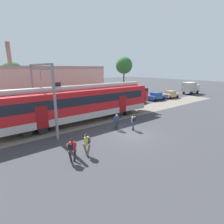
{
  "coord_description": "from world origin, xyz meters",
  "views": [
    {
      "loc": [
        -11.33,
        -11.29,
        6.15
      ],
      "look_at": [
        -0.11,
        2.78,
        1.6
      ],
      "focal_mm": 28.0,
      "sensor_mm": 36.0,
      "label": 1
    }
  ],
  "objects_px": {
    "parked_car_red": "(137,99)",
    "parked_car_blue": "(156,96)",
    "pedestrian_navy": "(117,120)",
    "pedestrian_grey": "(133,121)",
    "pedestrian_yellow": "(87,143)",
    "box_truck": "(191,87)",
    "pedestrian_red": "(72,148)",
    "parked_car_tan": "(171,94)"
  },
  "relations": [
    {
      "from": "box_truck",
      "to": "pedestrian_grey",
      "type": "bearing_deg",
      "value": -162.0
    },
    {
      "from": "pedestrian_navy",
      "to": "box_truck",
      "type": "height_order",
      "value": "box_truck"
    },
    {
      "from": "parked_car_red",
      "to": "box_truck",
      "type": "xyz_separation_m",
      "value": [
        18.92,
        0.15,
        0.79
      ]
    },
    {
      "from": "pedestrian_navy",
      "to": "box_truck",
      "type": "distance_m",
      "value": 31.59
    },
    {
      "from": "pedestrian_yellow",
      "to": "parked_car_tan",
      "type": "xyz_separation_m",
      "value": [
        26.44,
        10.57,
        -0.21
      ]
    },
    {
      "from": "pedestrian_yellow",
      "to": "pedestrian_red",
      "type": "bearing_deg",
      "value": -172.59
    },
    {
      "from": "parked_car_tan",
      "to": "box_truck",
      "type": "xyz_separation_m",
      "value": [
        9.21,
        0.62,
        0.79
      ]
    },
    {
      "from": "parked_car_tan",
      "to": "box_truck",
      "type": "relative_size",
      "value": 0.77
    },
    {
      "from": "pedestrian_yellow",
      "to": "parked_car_red",
      "type": "height_order",
      "value": "pedestrian_yellow"
    },
    {
      "from": "pedestrian_red",
      "to": "pedestrian_navy",
      "type": "distance_m",
      "value": 7.1
    },
    {
      "from": "pedestrian_navy",
      "to": "parked_car_tan",
      "type": "height_order",
      "value": "pedestrian_navy"
    },
    {
      "from": "parked_car_blue",
      "to": "parked_car_tan",
      "type": "bearing_deg",
      "value": -4.5
    },
    {
      "from": "pedestrian_grey",
      "to": "parked_car_red",
      "type": "relative_size",
      "value": 0.41
    },
    {
      "from": "pedestrian_red",
      "to": "pedestrian_navy",
      "type": "xyz_separation_m",
      "value": [
        6.42,
        3.03,
        -0.03
      ]
    },
    {
      "from": "pedestrian_grey",
      "to": "parked_car_blue",
      "type": "height_order",
      "value": "pedestrian_grey"
    },
    {
      "from": "pedestrian_red",
      "to": "pedestrian_grey",
      "type": "distance_m",
      "value": 7.84
    },
    {
      "from": "parked_car_red",
      "to": "parked_car_blue",
      "type": "xyz_separation_m",
      "value": [
        5.38,
        -0.13,
        0.0
      ]
    },
    {
      "from": "parked_car_red",
      "to": "box_truck",
      "type": "relative_size",
      "value": 0.77
    },
    {
      "from": "pedestrian_navy",
      "to": "pedestrian_grey",
      "type": "xyz_separation_m",
      "value": [
        1.2,
        -1.2,
        0.03
      ]
    },
    {
      "from": "pedestrian_navy",
      "to": "parked_car_tan",
      "type": "bearing_deg",
      "value": 19.91
    },
    {
      "from": "pedestrian_grey",
      "to": "parked_car_blue",
      "type": "bearing_deg",
      "value": 30.43
    },
    {
      "from": "parked_car_red",
      "to": "parked_car_tan",
      "type": "relative_size",
      "value": 0.99
    },
    {
      "from": "parked_car_red",
      "to": "box_truck",
      "type": "bearing_deg",
      "value": 0.45
    },
    {
      "from": "pedestrian_navy",
      "to": "parked_car_red",
      "type": "relative_size",
      "value": 0.41
    },
    {
      "from": "pedestrian_grey",
      "to": "parked_car_red",
      "type": "bearing_deg",
      "value": 42.14
    },
    {
      "from": "parked_car_red",
      "to": "pedestrian_grey",
      "type": "bearing_deg",
      "value": -137.86
    },
    {
      "from": "pedestrian_grey",
      "to": "parked_car_tan",
      "type": "height_order",
      "value": "pedestrian_grey"
    },
    {
      "from": "parked_car_red",
      "to": "parked_car_blue",
      "type": "distance_m",
      "value": 5.38
    },
    {
      "from": "pedestrian_red",
      "to": "pedestrian_navy",
      "type": "bearing_deg",
      "value": 25.26
    },
    {
      "from": "pedestrian_yellow",
      "to": "box_truck",
      "type": "xyz_separation_m",
      "value": [
        35.65,
        11.18,
        0.58
      ]
    },
    {
      "from": "pedestrian_navy",
      "to": "pedestrian_grey",
      "type": "height_order",
      "value": "same"
    },
    {
      "from": "pedestrian_red",
      "to": "pedestrian_yellow",
      "type": "relative_size",
      "value": 1.0
    },
    {
      "from": "box_truck",
      "to": "pedestrian_red",
      "type": "bearing_deg",
      "value": -162.91
    },
    {
      "from": "box_truck",
      "to": "pedestrian_yellow",
      "type": "bearing_deg",
      "value": -162.59
    },
    {
      "from": "pedestrian_navy",
      "to": "box_truck",
      "type": "xyz_separation_m",
      "value": [
        30.47,
        8.31,
        0.61
      ]
    },
    {
      "from": "pedestrian_navy",
      "to": "parked_car_blue",
      "type": "bearing_deg",
      "value": 25.41
    },
    {
      "from": "pedestrian_grey",
      "to": "parked_car_red",
      "type": "height_order",
      "value": "pedestrian_grey"
    },
    {
      "from": "pedestrian_grey",
      "to": "box_truck",
      "type": "relative_size",
      "value": 0.32
    },
    {
      "from": "pedestrian_navy",
      "to": "pedestrian_yellow",
      "type": "bearing_deg",
      "value": -151.05
    },
    {
      "from": "pedestrian_navy",
      "to": "pedestrian_grey",
      "type": "bearing_deg",
      "value": -45.0
    },
    {
      "from": "pedestrian_yellow",
      "to": "parked_car_red",
      "type": "bearing_deg",
      "value": 33.4
    },
    {
      "from": "pedestrian_red",
      "to": "parked_car_tan",
      "type": "height_order",
      "value": "pedestrian_red"
    }
  ]
}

